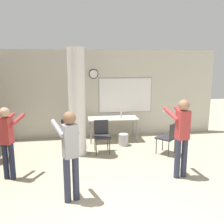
# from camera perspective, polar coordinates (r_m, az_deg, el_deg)

# --- Properties ---
(wall_back) EXTENTS (8.00, 0.15, 2.80)m
(wall_back) POSITION_cam_1_polar(r_m,az_deg,el_deg) (8.13, -3.66, 4.12)
(wall_back) COLOR beige
(wall_back) RESTS_ON ground_plane
(support_pillar) EXTENTS (0.43, 0.43, 2.80)m
(support_pillar) POSITION_cam_1_polar(r_m,az_deg,el_deg) (6.50, -8.01, 2.13)
(support_pillar) COLOR white
(support_pillar) RESTS_ON ground_plane
(folding_table) EXTENTS (1.53, 0.64, 0.72)m
(folding_table) POSITION_cam_1_polar(r_m,az_deg,el_deg) (7.75, 0.20, -1.73)
(folding_table) COLOR beige
(folding_table) RESTS_ON ground_plane
(bottle_on_table) EXTENTS (0.06, 0.06, 0.26)m
(bottle_on_table) POSITION_cam_1_polar(r_m,az_deg,el_deg) (7.77, 2.09, -0.55)
(bottle_on_table) COLOR silver
(bottle_on_table) RESTS_ON folding_table
(waste_bin) EXTENTS (0.29, 0.29, 0.34)m
(waste_bin) POSITION_cam_1_polar(r_m,az_deg,el_deg) (7.43, 2.62, -6.32)
(waste_bin) COLOR #B2B2B7
(waste_bin) RESTS_ON ground_plane
(chair_table_front) EXTENTS (0.45, 0.45, 0.87)m
(chair_table_front) POSITION_cam_1_polar(r_m,az_deg,el_deg) (6.80, -2.36, -5.03)
(chair_table_front) COLOR #2D2D33
(chair_table_front) RESTS_ON ground_plane
(chair_table_left) EXTENTS (0.61, 0.61, 0.87)m
(chair_table_left) POSITION_cam_1_polar(r_m,az_deg,el_deg) (7.14, -9.52, -4.39)
(chair_table_left) COLOR #2D2D33
(chair_table_left) RESTS_ON ground_plane
(chair_mid_room) EXTENTS (0.62, 0.62, 0.87)m
(chair_mid_room) POSITION_cam_1_polar(r_m,az_deg,el_deg) (6.79, 12.78, -5.36)
(chair_mid_room) COLOR #2D2D33
(chair_mid_room) RESTS_ON ground_plane
(person_playing_front) EXTENTS (0.53, 0.66, 1.64)m
(person_playing_front) POSITION_cam_1_polar(r_m,az_deg,el_deg) (4.42, -9.61, -8.38)
(person_playing_front) COLOR #2D3347
(person_playing_front) RESTS_ON ground_plane
(person_playing_side) EXTENTS (0.46, 0.66, 1.69)m
(person_playing_side) POSITION_cam_1_polar(r_m,az_deg,el_deg) (5.43, 15.61, -4.47)
(person_playing_side) COLOR #2D3347
(person_playing_side) RESTS_ON ground_plane
(person_watching_back) EXTENTS (0.50, 0.62, 1.55)m
(person_watching_back) POSITION_cam_1_polar(r_m,az_deg,el_deg) (5.60, -22.78, -5.39)
(person_watching_back) COLOR #1E2338
(person_watching_back) RESTS_ON ground_plane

